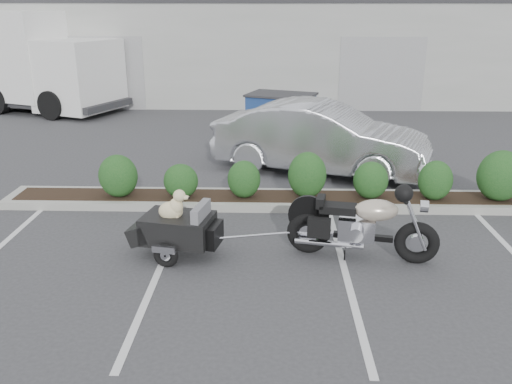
{
  "coord_description": "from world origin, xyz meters",
  "views": [
    {
      "loc": [
        0.12,
        -7.64,
        3.66
      ],
      "look_at": [
        -0.13,
        0.72,
        0.75
      ],
      "focal_mm": 38.0,
      "sensor_mm": 36.0,
      "label": 1
    }
  ],
  "objects_px": {
    "sedan": "(321,138)",
    "dumpster": "(281,115)",
    "delivery_truck": "(23,63)",
    "motorcycle": "(362,226)",
    "pet_trailer": "(177,227)"
  },
  "relations": [
    {
      "from": "sedan",
      "to": "dumpster",
      "type": "bearing_deg",
      "value": 33.53
    },
    {
      "from": "delivery_truck",
      "to": "sedan",
      "type": "bearing_deg",
      "value": -14.69
    },
    {
      "from": "motorcycle",
      "to": "dumpster",
      "type": "xyz_separation_m",
      "value": [
        -1.09,
        8.12,
        0.1
      ]
    },
    {
      "from": "sedan",
      "to": "pet_trailer",
      "type": "bearing_deg",
      "value": 170.86
    },
    {
      "from": "pet_trailer",
      "to": "dumpster",
      "type": "bearing_deg",
      "value": 89.76
    },
    {
      "from": "dumpster",
      "to": "pet_trailer",
      "type": "bearing_deg",
      "value": -81.93
    },
    {
      "from": "sedan",
      "to": "dumpster",
      "type": "distance_m",
      "value": 3.74
    },
    {
      "from": "pet_trailer",
      "to": "sedan",
      "type": "xyz_separation_m",
      "value": [
        2.53,
        4.46,
        0.34
      ]
    },
    {
      "from": "pet_trailer",
      "to": "motorcycle",
      "type": "bearing_deg",
      "value": 10.98
    },
    {
      "from": "motorcycle",
      "to": "sedan",
      "type": "relative_size",
      "value": 0.47
    },
    {
      "from": "dumpster",
      "to": "delivery_truck",
      "type": "relative_size",
      "value": 0.28
    },
    {
      "from": "pet_trailer",
      "to": "dumpster",
      "type": "distance_m",
      "value": 8.27
    },
    {
      "from": "sedan",
      "to": "delivery_truck",
      "type": "distance_m",
      "value": 12.73
    },
    {
      "from": "sedan",
      "to": "delivery_truck",
      "type": "relative_size",
      "value": 0.61
    },
    {
      "from": "motorcycle",
      "to": "delivery_truck",
      "type": "xyz_separation_m",
      "value": [
        -10.35,
        12.18,
        1.13
      ]
    }
  ]
}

